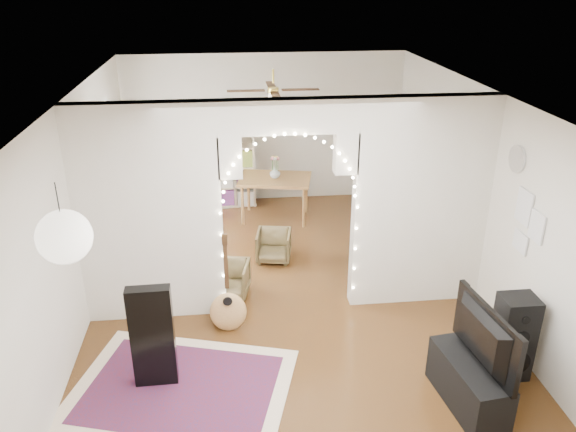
{
  "coord_description": "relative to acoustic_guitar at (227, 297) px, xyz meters",
  "views": [
    {
      "loc": [
        -0.7,
        -6.2,
        4.02
      ],
      "look_at": [
        0.03,
        0.3,
        1.13
      ],
      "focal_mm": 35.0,
      "sensor_mm": 36.0,
      "label": 1
    }
  ],
  "objects": [
    {
      "name": "floor",
      "position": [
        0.78,
        0.49,
        -0.48
      ],
      "size": [
        7.5,
        7.5,
        0.0
      ],
      "primitive_type": "plane",
      "color": "black",
      "rests_on": "ground"
    },
    {
      "name": "ceiling",
      "position": [
        0.78,
        0.49,
        2.22
      ],
      "size": [
        5.0,
        7.5,
        0.02
      ],
      "primitive_type": "cube",
      "color": "white",
      "rests_on": "wall_back"
    },
    {
      "name": "wall_back",
      "position": [
        0.78,
        4.24,
        0.87
      ],
      "size": [
        5.0,
        0.02,
        2.7
      ],
      "primitive_type": "cube",
      "color": "silver",
      "rests_on": "floor"
    },
    {
      "name": "wall_left",
      "position": [
        -1.72,
        0.49,
        0.87
      ],
      "size": [
        0.02,
        7.5,
        2.7
      ],
      "primitive_type": "cube",
      "color": "silver",
      "rests_on": "floor"
    },
    {
      "name": "wall_right",
      "position": [
        3.28,
        0.49,
        0.87
      ],
      "size": [
        0.02,
        7.5,
        2.7
      ],
      "primitive_type": "cube",
      "color": "silver",
      "rests_on": "floor"
    },
    {
      "name": "divider_wall",
      "position": [
        0.78,
        0.49,
        0.95
      ],
      "size": [
        5.0,
        0.2,
        2.7
      ],
      "color": "silver",
      "rests_on": "floor"
    },
    {
      "name": "fairy_lights",
      "position": [
        0.78,
        0.36,
        1.07
      ],
      "size": [
        1.64,
        0.04,
        1.6
      ],
      "primitive_type": null,
      "color": "#FFEABF",
      "rests_on": "divider_wall"
    },
    {
      "name": "window",
      "position": [
        -1.69,
        2.29,
        1.02
      ],
      "size": [
        0.04,
        1.2,
        1.4
      ],
      "primitive_type": "cube",
      "color": "white",
      "rests_on": "wall_left"
    },
    {
      "name": "wall_clock",
      "position": [
        3.26,
        -0.11,
        1.62
      ],
      "size": [
        0.03,
        0.31,
        0.31
      ],
      "primitive_type": "cylinder",
      "rotation": [
        0.0,
        1.57,
        0.0
      ],
      "color": "white",
      "rests_on": "wall_right"
    },
    {
      "name": "picture_frames",
      "position": [
        3.26,
        -0.51,
        1.02
      ],
      "size": [
        0.02,
        0.5,
        0.7
      ],
      "primitive_type": null,
      "color": "white",
      "rests_on": "wall_right"
    },
    {
      "name": "paper_lantern",
      "position": [
        -1.12,
        -1.91,
        1.77
      ],
      "size": [
        0.4,
        0.4,
        0.4
      ],
      "primitive_type": "sphere",
      "color": "white",
      "rests_on": "ceiling"
    },
    {
      "name": "ceiling_fan",
      "position": [
        0.78,
        2.49,
        1.92
      ],
      "size": [
        1.1,
        1.1,
        0.3
      ],
      "primitive_type": null,
      "color": "gold",
      "rests_on": "ceiling"
    },
    {
      "name": "area_rug",
      "position": [
        -0.52,
        -0.99,
        -0.47
      ],
      "size": [
        2.6,
        2.23,
        0.02
      ],
      "primitive_type": "cube",
      "rotation": [
        0.0,
        0.0,
        -0.29
      ],
      "color": "maroon",
      "rests_on": "floor"
    },
    {
      "name": "guitar_case",
      "position": [
        -0.77,
        -0.85,
        0.1
      ],
      "size": [
        0.44,
        0.16,
        1.15
      ],
      "primitive_type": "cube",
      "rotation": [
        0.0,
        0.0,
        0.02
      ],
      "color": "black",
      "rests_on": "floor"
    },
    {
      "name": "acoustic_guitar",
      "position": [
        0.0,
        0.0,
        0.0
      ],
      "size": [
        0.44,
        0.16,
        1.1
      ],
      "rotation": [
        0.0,
        0.0,
        0.02
      ],
      "color": "#B58348",
      "rests_on": "floor"
    },
    {
      "name": "tabby_cat",
      "position": [
        -0.08,
        0.22,
        -0.33
      ],
      "size": [
        0.25,
        0.55,
        0.36
      ],
      "rotation": [
        0.0,
        0.0,
        -0.05
      ],
      "color": "brown",
      "rests_on": "floor"
    },
    {
      "name": "floor_speaker",
      "position": [
        2.98,
        -1.13,
        -0.0
      ],
      "size": [
        0.37,
        0.33,
        0.96
      ],
      "rotation": [
        0.0,
        0.0,
        -0.0
      ],
      "color": "black",
      "rests_on": "floor"
    },
    {
      "name": "media_console",
      "position": [
        2.35,
        -1.52,
        -0.23
      ],
      "size": [
        0.52,
        1.04,
        0.5
      ],
      "primitive_type": "cube",
      "rotation": [
        0.0,
        0.0,
        0.12
      ],
      "color": "black",
      "rests_on": "floor"
    },
    {
      "name": "tv",
      "position": [
        2.35,
        -1.52,
        0.33
      ],
      "size": [
        0.27,
        1.08,
        0.62
      ],
      "primitive_type": "imported",
      "rotation": [
        0.0,
        0.0,
        1.69
      ],
      "color": "black",
      "rests_on": "media_console"
    },
    {
      "name": "bookcase",
      "position": [
        -0.18,
        3.97,
        0.27
      ],
      "size": [
        1.49,
        0.5,
        1.5
      ],
      "primitive_type": "cube",
      "rotation": [
        0.0,
        0.0,
        0.09
      ],
      "color": "#C4AC8E",
      "rests_on": "floor"
    },
    {
      "name": "dining_table",
      "position": [
        0.86,
        3.27,
        0.2
      ],
      "size": [
        1.34,
        1.03,
        0.76
      ],
      "rotation": [
        0.0,
        0.0,
        -0.2
      ],
      "color": "olive",
      "rests_on": "floor"
    },
    {
      "name": "flower_vase",
      "position": [
        0.86,
        3.27,
        0.37
      ],
      "size": [
        0.22,
        0.22,
        0.19
      ],
      "primitive_type": "imported",
      "rotation": [
        0.0,
        0.0,
        -0.2
      ],
      "color": "silver",
      "rests_on": "dining_table"
    },
    {
      "name": "dining_chair_left",
      "position": [
        0.03,
        0.84,
        -0.25
      ],
      "size": [
        0.59,
        0.6,
        0.46
      ],
      "primitive_type": "imported",
      "rotation": [
        0.0,
        0.0,
        -0.21
      ],
      "color": "brown",
      "rests_on": "floor"
    },
    {
      "name": "dining_chair_right",
      "position": [
        0.7,
        1.74,
        -0.25
      ],
      "size": [
        0.58,
        0.59,
        0.46
      ],
      "primitive_type": "imported",
      "rotation": [
        0.0,
        0.0,
        -0.18
      ],
      "color": "brown",
      "rests_on": "floor"
    }
  ]
}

